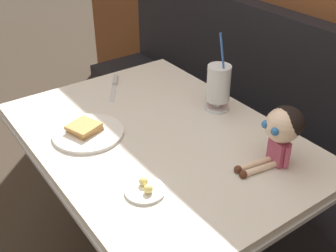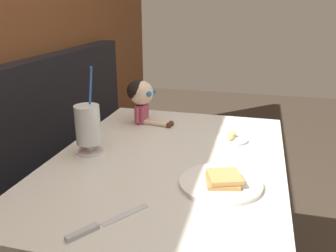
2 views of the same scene
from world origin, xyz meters
name	(u,v)px [view 1 (image 1 of 2)]	position (x,y,z in m)	size (l,w,h in m)	color
booth_bench	(268,165)	(0.00, 0.81, 0.33)	(2.60, 0.48, 1.00)	black
diner_table	(159,178)	(0.00, 0.18, 0.54)	(1.11, 0.81, 0.74)	silver
toast_plate	(87,132)	(-0.15, -0.02, 0.75)	(0.25, 0.25, 0.04)	white
milkshake_glass	(218,85)	(-0.02, 0.47, 0.84)	(0.10, 0.10, 0.32)	silver
butter_saucer	(145,189)	(0.23, -0.02, 0.75)	(0.12, 0.12, 0.04)	white
butter_knife	(115,84)	(-0.44, 0.25, 0.74)	(0.21, 0.15, 0.01)	silver
seated_doll	(282,128)	(0.35, 0.39, 0.87)	(0.13, 0.23, 0.20)	#B74C6B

